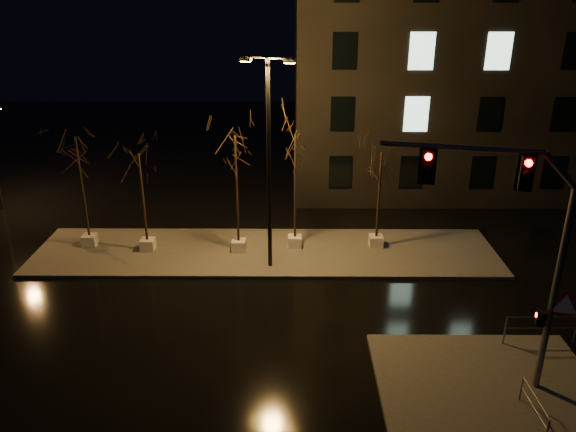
{
  "coord_description": "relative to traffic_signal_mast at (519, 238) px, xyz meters",
  "views": [
    {
      "loc": [
        1.24,
        -18.28,
        11.83
      ],
      "look_at": [
        1.09,
        3.92,
        2.8
      ],
      "focal_mm": 35.0,
      "sensor_mm": 36.0,
      "label": 1
    }
  ],
  "objects": [
    {
      "name": "median",
      "position": [
        -7.79,
        9.51,
        -5.09
      ],
      "size": [
        22.0,
        5.0,
        0.15
      ],
      "primitive_type": "cube",
      "color": "#4C4944",
      "rests_on": "ground"
    },
    {
      "name": "streetlight_main",
      "position": [
        -7.51,
        8.0,
        0.29
      ],
      "size": [
        2.27,
        0.89,
        9.19
      ],
      "rotation": [
        0.0,
        0.0,
        -0.29
      ],
      "color": "black",
      "rests_on": "median"
    },
    {
      "name": "tree_4",
      "position": [
        -2.43,
        10.07,
        -1.34
      ],
      "size": [
        1.8,
        1.8,
        4.84
      ],
      "color": "beige",
      "rests_on": "median"
    },
    {
      "name": "sidewalk_corner",
      "position": [
        -0.29,
        0.01,
        -5.09
      ],
      "size": [
        7.0,
        5.0,
        0.15
      ],
      "primitive_type": "cube",
      "color": "#4C4944",
      "rests_on": "ground"
    },
    {
      "name": "tree_1",
      "position": [
        -13.45,
        9.59,
        -1.28
      ],
      "size": [
        1.8,
        1.8,
        4.92
      ],
      "color": "beige",
      "rests_on": "median"
    },
    {
      "name": "tree_0",
      "position": [
        -16.39,
        10.08,
        -0.79
      ],
      "size": [
        1.8,
        1.8,
        5.57
      ],
      "color": "beige",
      "rests_on": "median"
    },
    {
      "name": "tree_2",
      "position": [
        -9.07,
        9.51,
        -0.63
      ],
      "size": [
        1.8,
        1.8,
        5.78
      ],
      "color": "beige",
      "rests_on": "median"
    },
    {
      "name": "ground",
      "position": [
        -7.79,
        3.51,
        -5.16
      ],
      "size": [
        90.0,
        90.0,
        0.0
      ],
      "primitive_type": "plane",
      "color": "black",
      "rests_on": "ground"
    },
    {
      "name": "guard_rail_b",
      "position": [
        0.45,
        -1.85,
        -4.45
      ],
      "size": [
        0.08,
        1.83,
        0.87
      ],
      "rotation": [
        0.0,
        0.0,
        1.59
      ],
      "color": "#585A5F",
      "rests_on": "sidewalk_corner"
    },
    {
      "name": "guard_rail_a",
      "position": [
        2.21,
        2.01,
        -4.3
      ],
      "size": [
        2.55,
        0.09,
        1.1
      ],
      "rotation": [
        0.0,
        0.0,
        0.01
      ],
      "color": "#585A5F",
      "rests_on": "sidewalk_corner"
    },
    {
      "name": "tree_3",
      "position": [
        -6.39,
        9.99,
        -0.65
      ],
      "size": [
        1.8,
        1.8,
        5.76
      ],
      "color": "beige",
      "rests_on": "median"
    },
    {
      "name": "building",
      "position": [
        6.21,
        21.51,
        2.34
      ],
      "size": [
        25.0,
        12.0,
        15.0
      ],
      "primitive_type": "cube",
      "color": "black",
      "rests_on": "ground"
    },
    {
      "name": "traffic_signal_mast",
      "position": [
        0.0,
        0.0,
        0.0
      ],
      "size": [
        6.1,
        1.56,
        7.63
      ],
      "rotation": [
        0.0,
        0.0,
        -0.23
      ],
      "color": "#585A5F",
      "rests_on": "sidewalk_corner"
    }
  ]
}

